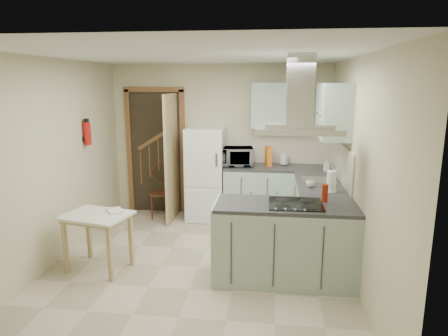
# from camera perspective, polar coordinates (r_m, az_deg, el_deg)

# --- Properties ---
(floor) EXTENTS (4.20, 4.20, 0.00)m
(floor) POSITION_cam_1_polar(r_m,az_deg,el_deg) (5.03, -3.65, -13.95)
(floor) COLOR #C6B49A
(floor) RESTS_ON ground
(ceiling) EXTENTS (4.20, 4.20, 0.00)m
(ceiling) POSITION_cam_1_polar(r_m,az_deg,el_deg) (4.52, -4.09, 15.80)
(ceiling) COLOR silver
(ceiling) RESTS_ON back_wall
(back_wall) EXTENTS (3.60, 0.00, 3.60)m
(back_wall) POSITION_cam_1_polar(r_m,az_deg,el_deg) (6.66, -0.53, 3.90)
(back_wall) COLOR beige
(back_wall) RESTS_ON floor
(left_wall) EXTENTS (0.00, 4.20, 4.20)m
(left_wall) POSITION_cam_1_polar(r_m,az_deg,el_deg) (5.25, -23.55, 0.59)
(left_wall) COLOR beige
(left_wall) RESTS_ON floor
(right_wall) EXTENTS (0.00, 4.20, 4.20)m
(right_wall) POSITION_cam_1_polar(r_m,az_deg,el_deg) (4.64, 18.57, -0.44)
(right_wall) COLOR beige
(right_wall) RESTS_ON floor
(doorway) EXTENTS (1.10, 0.12, 2.10)m
(doorway) POSITION_cam_1_polar(r_m,az_deg,el_deg) (6.89, -9.69, 2.32)
(doorway) COLOR brown
(doorway) RESTS_ON floor
(fridge) EXTENTS (0.60, 0.60, 1.50)m
(fridge) POSITION_cam_1_polar(r_m,az_deg,el_deg) (6.49, -2.62, -0.83)
(fridge) COLOR white
(fridge) RESTS_ON floor
(counter_back) EXTENTS (1.08, 0.60, 0.90)m
(counter_back) POSITION_cam_1_polar(r_m,az_deg,el_deg) (6.48, 4.95, -3.62)
(counter_back) COLOR #9EB2A0
(counter_back) RESTS_ON floor
(counter_right) EXTENTS (0.60, 1.95, 0.90)m
(counter_right) POSITION_cam_1_polar(r_m,az_deg,el_deg) (5.87, 12.98, -5.60)
(counter_right) COLOR #9EB2A0
(counter_right) RESTS_ON floor
(splashback) EXTENTS (1.68, 0.02, 0.50)m
(splashback) POSITION_cam_1_polar(r_m,az_deg,el_deg) (6.61, 7.75, 2.85)
(splashback) COLOR beige
(splashback) RESTS_ON counter_back
(wall_cabinet_back) EXTENTS (0.85, 0.35, 0.70)m
(wall_cabinet_back) POSITION_cam_1_polar(r_m,az_deg,el_deg) (6.37, 7.86, 8.83)
(wall_cabinet_back) COLOR #9EB2A0
(wall_cabinet_back) RESTS_ON back_wall
(wall_cabinet_right) EXTENTS (0.35, 0.90, 0.70)m
(wall_cabinet_right) POSITION_cam_1_polar(r_m,az_deg,el_deg) (5.35, 15.35, 7.88)
(wall_cabinet_right) COLOR #9EB2A0
(wall_cabinet_right) RESTS_ON right_wall
(peninsula) EXTENTS (1.55, 0.65, 0.90)m
(peninsula) POSITION_cam_1_polar(r_m,az_deg,el_deg) (4.61, 8.71, -10.45)
(peninsula) COLOR #9EB2A0
(peninsula) RESTS_ON floor
(hob) EXTENTS (0.58, 0.50, 0.01)m
(hob) POSITION_cam_1_polar(r_m,az_deg,el_deg) (4.46, 10.19, -5.06)
(hob) COLOR black
(hob) RESTS_ON peninsula
(extractor_hood) EXTENTS (0.90, 0.55, 0.10)m
(extractor_hood) POSITION_cam_1_polar(r_m,az_deg,el_deg) (4.29, 10.60, 5.38)
(extractor_hood) COLOR silver
(extractor_hood) RESTS_ON ceiling
(sink) EXTENTS (0.45, 0.40, 0.01)m
(sink) POSITION_cam_1_polar(r_m,az_deg,el_deg) (5.58, 13.39, -1.70)
(sink) COLOR silver
(sink) RESTS_ON counter_right
(fire_extinguisher) EXTENTS (0.10, 0.10, 0.32)m
(fire_extinguisher) POSITION_cam_1_polar(r_m,az_deg,el_deg) (5.97, -18.95, 4.68)
(fire_extinguisher) COLOR #B2140F
(fire_extinguisher) RESTS_ON left_wall
(drop_leaf_table) EXTENTS (0.84, 0.70, 0.69)m
(drop_leaf_table) POSITION_cam_1_polar(r_m,az_deg,el_deg) (5.07, -17.47, -10.02)
(drop_leaf_table) COLOR #D2B781
(drop_leaf_table) RESTS_ON floor
(bentwood_chair) EXTENTS (0.45, 0.45, 0.81)m
(bentwood_chair) POSITION_cam_1_polar(r_m,az_deg,el_deg) (6.70, -9.08, -3.57)
(bentwood_chair) COLOR #432D16
(bentwood_chair) RESTS_ON floor
(microwave) EXTENTS (0.57, 0.42, 0.29)m
(microwave) POSITION_cam_1_polar(r_m,az_deg,el_deg) (6.36, 1.72, 1.64)
(microwave) COLOR black
(microwave) RESTS_ON counter_back
(kettle) EXTENTS (0.16, 0.16, 0.20)m
(kettle) POSITION_cam_1_polar(r_m,az_deg,el_deg) (6.48, 8.58, 1.27)
(kettle) COLOR silver
(kettle) RESTS_ON counter_back
(cereal_box) EXTENTS (0.12, 0.21, 0.30)m
(cereal_box) POSITION_cam_1_polar(r_m,az_deg,el_deg) (6.42, 6.38, 1.68)
(cereal_box) COLOR orange
(cereal_box) RESTS_ON counter_back
(soap_bottle) EXTENTS (0.12, 0.12, 0.20)m
(soap_bottle) POSITION_cam_1_polar(r_m,az_deg,el_deg) (6.16, 14.53, 0.44)
(soap_bottle) COLOR #ABAEB8
(soap_bottle) RESTS_ON counter_right
(paper_towel) EXTENTS (0.14, 0.14, 0.28)m
(paper_towel) POSITION_cam_1_polar(r_m,az_deg,el_deg) (4.99, 15.08, -1.84)
(paper_towel) COLOR white
(paper_towel) RESTS_ON counter_right
(cup) EXTENTS (0.14, 0.14, 0.09)m
(cup) POSITION_cam_1_polar(r_m,az_deg,el_deg) (5.20, 12.21, -2.22)
(cup) COLOR white
(cup) RESTS_ON counter_right
(red_bottle) EXTENTS (0.09, 0.09, 0.20)m
(red_bottle) POSITION_cam_1_polar(r_m,az_deg,el_deg) (4.61, 14.22, -3.48)
(red_bottle) COLOR #9E240D
(red_bottle) RESTS_ON peninsula
(book) EXTENTS (0.28, 0.29, 0.11)m
(book) POSITION_cam_1_polar(r_m,az_deg,el_deg) (4.97, -16.33, -5.53)
(book) COLOR brown
(book) RESTS_ON drop_leaf_table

